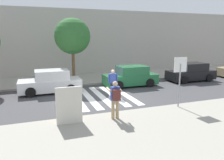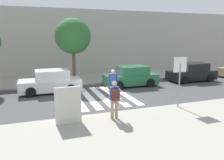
{
  "view_description": "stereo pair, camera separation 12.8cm",
  "coord_description": "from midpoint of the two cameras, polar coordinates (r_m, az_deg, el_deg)",
  "views": [
    {
      "loc": [
        -3.96,
        -12.82,
        3.81
      ],
      "look_at": [
        0.6,
        -0.2,
        1.1
      ],
      "focal_mm": 35.0,
      "sensor_mm": 36.0,
      "label": 1
    },
    {
      "loc": [
        -3.84,
        -12.86,
        3.81
      ],
      "look_at": [
        0.6,
        -0.2,
        1.1
      ],
      "focal_mm": 35.0,
      "sensor_mm": 36.0,
      "label": 2
    }
  ],
  "objects": [
    {
      "name": "crosswalk_stripe_1",
      "position": [
        13.94,
        -6.27,
        -4.5
      ],
      "size": [
        0.44,
        5.2,
        0.01
      ],
      "primitive_type": "cube",
      "color": "silver",
      "rests_on": "ground"
    },
    {
      "name": "crosswalk_stripe_2",
      "position": [
        14.14,
        -3.11,
        -4.22
      ],
      "size": [
        0.44,
        5.2,
        0.01
      ],
      "primitive_type": "cube",
      "color": "silver",
      "rests_on": "ground"
    },
    {
      "name": "building_facade_far",
      "position": [
        23.58,
        -10.48,
        9.69
      ],
      "size": [
        56.0,
        4.0,
        6.35
      ],
      "primitive_type": "cube",
      "color": "#ADA89E",
      "rests_on": "ground"
    },
    {
      "name": "pedestrian_crossing",
      "position": [
        13.89,
        -0.02,
        -0.36
      ],
      "size": [
        0.56,
        0.35,
        1.72
      ],
      "color": "#232328",
      "rests_on": "ground"
    },
    {
      "name": "sidewalk_near",
      "position": [
        8.56,
        9.79,
        -14.67
      ],
      "size": [
        60.0,
        6.0,
        0.14
      ],
      "primitive_type": "cube",
      "color": "#9E998C",
      "rests_on": "ground"
    },
    {
      "name": "crosswalk_stripe_0",
      "position": [
        13.78,
        -9.51,
        -4.78
      ],
      "size": [
        0.44,
        5.2,
        0.01
      ],
      "primitive_type": "cube",
      "color": "silver",
      "rests_on": "ground"
    },
    {
      "name": "parked_car_green",
      "position": [
        16.94,
        4.72,
        0.89
      ],
      "size": [
        4.1,
        1.92,
        1.55
      ],
      "color": "#236B3D",
      "rests_on": "ground"
    },
    {
      "name": "parked_car_white",
      "position": [
        15.48,
        -15.95,
        -0.52
      ],
      "size": [
        4.1,
        1.92,
        1.55
      ],
      "color": "white",
      "rests_on": "ground"
    },
    {
      "name": "ground_plane",
      "position": [
        13.95,
        -2.87,
        -4.45
      ],
      "size": [
        120.0,
        120.0,
        0.0
      ],
      "primitive_type": "plane",
      "color": "#424244"
    },
    {
      "name": "parked_car_black",
      "position": [
        19.97,
        19.77,
        1.86
      ],
      "size": [
        4.1,
        1.92,
        1.55
      ],
      "color": "black",
      "rests_on": "ground"
    },
    {
      "name": "photographer_with_backpack",
      "position": [
        9.7,
        0.49,
        -4.39
      ],
      "size": [
        0.62,
        0.87,
        1.72
      ],
      "color": "tan",
      "rests_on": "sidewalk_near"
    },
    {
      "name": "street_tree_center",
      "position": [
        17.53,
        -10.51,
        11.15
      ],
      "size": [
        2.78,
        2.78,
        5.05
      ],
      "color": "brown",
      "rests_on": "sidewalk_far"
    },
    {
      "name": "sidewalk_far",
      "position": [
        19.6,
        -8.02,
        0.31
      ],
      "size": [
        60.0,
        4.8,
        0.14
      ],
      "primitive_type": "cube",
      "color": "#9E998C",
      "rests_on": "ground"
    },
    {
      "name": "crosswalk_stripe_4",
      "position": [
        14.66,
        2.9,
        -3.65
      ],
      "size": [
        0.44,
        5.2,
        0.01
      ],
      "primitive_type": "cube",
      "color": "silver",
      "rests_on": "ground"
    },
    {
      "name": "crosswalk_stripe_3",
      "position": [
        14.38,
        -0.05,
        -3.93
      ],
      "size": [
        0.44,
        5.2,
        0.01
      ],
      "primitive_type": "cube",
      "color": "silver",
      "rests_on": "ground"
    },
    {
      "name": "advertising_board",
      "position": [
        9.44,
        -11.52,
        -6.53
      ],
      "size": [
        1.1,
        0.11,
        1.6
      ],
      "color": "beige",
      "rests_on": "sidewalk_near"
    },
    {
      "name": "stop_sign",
      "position": [
        11.71,
        17.05,
        2.26
      ],
      "size": [
        0.76,
        0.08,
        2.62
      ],
      "color": "gray",
      "rests_on": "sidewalk_near"
    }
  ]
}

